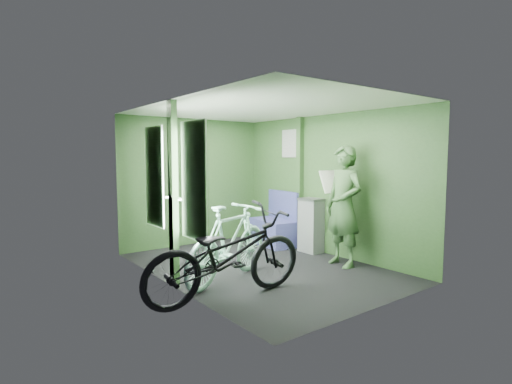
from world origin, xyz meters
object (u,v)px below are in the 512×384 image
Objects in this scene: bicycle_black at (228,300)px; passenger at (343,206)px; bench_seat at (275,229)px; bicycle_mint at (230,282)px; waste_box at (311,225)px.

passenger reaches higher than bicycle_black.
bicycle_mint is at bearing -137.63° from bench_seat.
passenger is (1.77, -0.36, 0.89)m from bicycle_mint.
bicycle_mint is 2.02m from passenger.
bench_seat is at bearing -75.77° from bicycle_mint.
waste_box is 0.93× the size of bench_seat.
bicycle_black is 2.96m from bench_seat.
waste_box is (1.99, 0.51, 0.46)m from bicycle_mint.
bench_seat reaches higher than bicycle_mint.
passenger reaches higher than waste_box.
bicycle_mint is 0.96× the size of passenger.
waste_box is 0.84m from bench_seat.
passenger is 1.00m from waste_box.
bicycle_black is 1.17× the size of bicycle_mint.
passenger is 1.80m from bench_seat.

